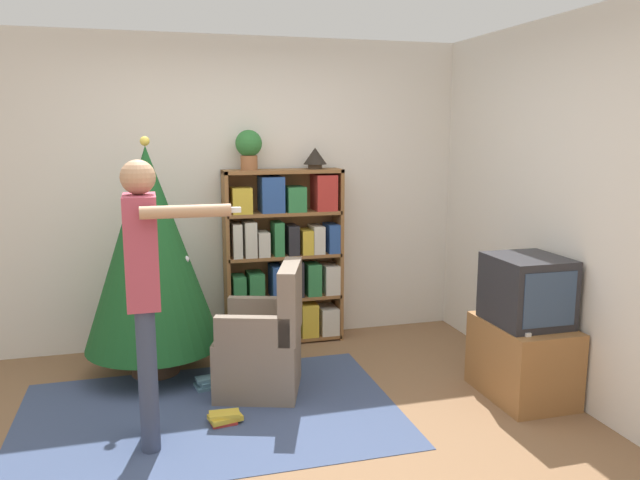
# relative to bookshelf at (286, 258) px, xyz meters

# --- Properties ---
(ground_plane) EXTENTS (14.00, 14.00, 0.00)m
(ground_plane) POSITION_rel_bookshelf_xyz_m (-0.45, -1.73, -0.75)
(ground_plane) COLOR #846042
(wall_back) EXTENTS (8.00, 0.10, 2.60)m
(wall_back) POSITION_rel_bookshelf_xyz_m (-0.45, 0.21, 0.55)
(wall_back) COLOR silver
(wall_back) RESTS_ON ground_plane
(wall_right) EXTENTS (0.10, 8.00, 2.60)m
(wall_right) POSITION_rel_bookshelf_xyz_m (1.64, -1.73, 0.55)
(wall_right) COLOR silver
(wall_right) RESTS_ON ground_plane
(area_rug) EXTENTS (2.44, 1.63, 0.01)m
(area_rug) POSITION_rel_bookshelf_xyz_m (-0.80, -1.27, -0.74)
(area_rug) COLOR #3D4C70
(area_rug) RESTS_ON ground_plane
(bookshelf) EXTENTS (1.01, 0.27, 1.50)m
(bookshelf) POSITION_rel_bookshelf_xyz_m (0.00, 0.00, 0.00)
(bookshelf) COLOR brown
(bookshelf) RESTS_ON ground_plane
(tv_stand) EXTENTS (0.49, 0.70, 0.53)m
(tv_stand) POSITION_rel_bookshelf_xyz_m (1.32, -1.56, -0.48)
(tv_stand) COLOR #996638
(tv_stand) RESTS_ON ground_plane
(television) EXTENTS (0.46, 0.52, 0.46)m
(television) POSITION_rel_bookshelf_xyz_m (1.32, -1.57, 0.01)
(television) COLOR #28282D
(television) RESTS_ON tv_stand
(game_remote) EXTENTS (0.04, 0.12, 0.02)m
(game_remote) POSITION_rel_bookshelf_xyz_m (1.17, -1.77, -0.20)
(game_remote) COLOR white
(game_remote) RESTS_ON tv_stand
(christmas_tree) EXTENTS (1.01, 1.01, 1.79)m
(christmas_tree) POSITION_rel_bookshelf_xyz_m (-1.13, -0.45, 0.22)
(christmas_tree) COLOR #4C3323
(christmas_tree) RESTS_ON ground_plane
(armchair) EXTENTS (0.72, 0.71, 0.92)m
(armchair) POSITION_rel_bookshelf_xyz_m (-0.38, -1.00, -0.43)
(armchair) COLOR #7A6B5B
(armchair) RESTS_ON ground_plane
(standing_person) EXTENTS (0.63, 0.47, 1.67)m
(standing_person) POSITION_rel_bookshelf_xyz_m (-1.16, -1.56, 0.25)
(standing_person) COLOR #38425B
(standing_person) RESTS_ON ground_plane
(potted_plant) EXTENTS (0.22, 0.22, 0.33)m
(potted_plant) POSITION_rel_bookshelf_xyz_m (-0.31, 0.01, 0.95)
(potted_plant) COLOR #935B38
(potted_plant) RESTS_ON bookshelf
(table_lamp) EXTENTS (0.20, 0.20, 0.18)m
(table_lamp) POSITION_rel_bookshelf_xyz_m (0.26, 0.01, 0.86)
(table_lamp) COLOR #473828
(table_lamp) RESTS_ON bookshelf
(book_pile_near_tree) EXTENTS (0.22, 0.18, 0.08)m
(book_pile_near_tree) POSITION_rel_bookshelf_xyz_m (-0.76, -0.83, -0.71)
(book_pile_near_tree) COLOR #5B899E
(book_pile_near_tree) RESTS_ON ground_plane
(book_pile_by_chair) EXTENTS (0.22, 0.17, 0.08)m
(book_pile_by_chair) POSITION_rel_bookshelf_xyz_m (-0.72, -1.43, -0.71)
(book_pile_by_chair) COLOR #B22D28
(book_pile_by_chair) RESTS_ON ground_plane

